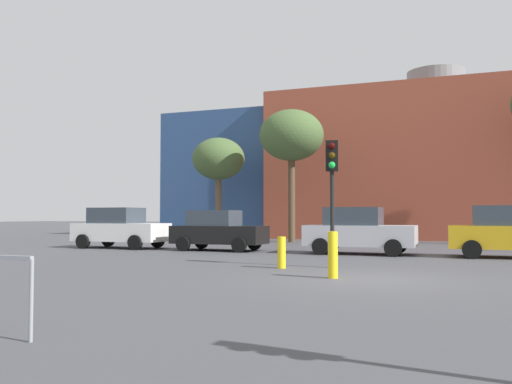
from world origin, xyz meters
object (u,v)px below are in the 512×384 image
Objects in this scene: parked_car_1 at (218,231)px; bollard_yellow_1 at (333,255)px; parked_car_2 at (358,231)px; parked_car_3 at (511,232)px; parked_car_0 at (120,228)px; bare_tree_1 at (291,136)px; traffic_light_island at (332,174)px; bollard_yellow_0 at (282,252)px; bare_tree_2 at (218,160)px.

parked_car_1 reaches higher than bollard_yellow_1.
parked_car_3 is (5.44, 0.00, 0.02)m from parked_car_2.
parked_car_0 is 0.57× the size of bare_tree_1.
parked_car_3 is at bearing 61.40° from bollard_yellow_1.
parked_car_1 is at bearing -144.21° from traffic_light_island.
parked_car_1 is 0.93× the size of parked_car_3.
bare_tree_1 reaches higher than parked_car_2.
parked_car_2 is 5.44m from parked_car_3.
parked_car_3 is 4.76× the size of bollard_yellow_0.
parked_car_3 is (11.51, 0.00, 0.07)m from parked_car_1.
parked_car_2 is at bearing -180.00° from parked_car_3.
parked_car_1 is 0.53× the size of bare_tree_1.
bare_tree_1 is 6.69× the size of bollard_yellow_1.
traffic_light_island is 3.29× the size of bollard_yellow_1.
parked_car_3 is 9.56m from bollard_yellow_1.
bare_tree_2 is at bearing -156.74° from traffic_light_island.
bollard_yellow_0 is at bearing -32.88° from parked_car_0.
bare_tree_2 reaches higher than traffic_light_island.
parked_car_0 is at bearing 144.94° from bollard_yellow_1.
parked_car_3 is 0.68× the size of bare_tree_2.
parked_car_0 is 11.24m from bare_tree_1.
bare_tree_1 is (-10.66, 8.13, 5.09)m from parked_car_3.
bare_tree_1 is (5.87, 8.13, 5.09)m from parked_car_0.
traffic_light_island is 0.58× the size of bare_tree_2.
parked_car_0 is 0.68× the size of bare_tree_2.
traffic_light_island is (-5.17, -5.81, 1.80)m from parked_car_3.
parked_car_1 is at bearing 127.66° from bollard_yellow_0.
traffic_light_island is at bearing 102.96° from bollard_yellow_1.
parked_car_0 is at bearing 180.00° from parked_car_3.
bollard_yellow_1 is (11.28, -17.85, -4.44)m from bare_tree_2.
parked_car_3 is at bearing 0.00° from parked_car_0.
parked_car_2 is at bearing -57.29° from bare_tree_1.
bollard_yellow_1 is at bearing -118.60° from parked_car_3.
bare_tree_2 is at bearing 85.92° from parked_car_0.
parked_car_3 is at bearing 0.00° from parked_car_1.
parked_car_0 reaches higher than parked_car_1.
parked_car_0 is 1.08× the size of parked_car_1.
bollard_yellow_0 is at bearing -52.34° from parked_car_1.
parked_car_1 is at bearing -65.32° from bare_tree_2.
bare_tree_2 reaches higher than bollard_yellow_0.
parked_car_2 is (11.08, -0.00, -0.02)m from parked_car_0.
bollard_yellow_1 is at bearing -69.76° from bare_tree_1.
bollard_yellow_0 is at bearing -74.11° from bare_tree_1.
traffic_light_island is (6.34, -5.81, 1.87)m from parked_car_1.
parked_car_3 is 0.57× the size of bare_tree_1.
parked_car_1 is (5.02, -0.00, -0.07)m from parked_car_0.
traffic_light_island is at bearing -27.07° from parked_car_0.
parked_car_3 is at bearing -30.84° from bare_tree_2.
parked_car_1 is 3.55× the size of bollard_yellow_1.
parked_car_1 is 10.89m from bollard_yellow_1.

